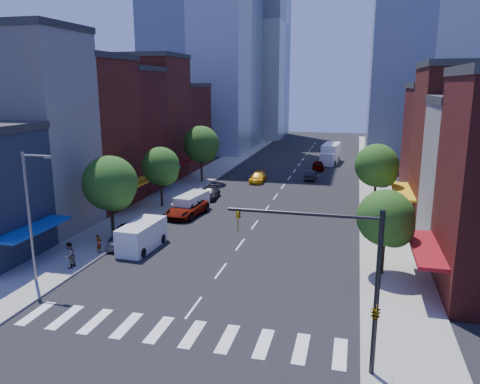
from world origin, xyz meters
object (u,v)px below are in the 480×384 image
object	(u,v)px
parked_car_second	(127,235)
cargo_van_far	(191,203)
parked_car_front	(125,236)
traffic_car_far	(318,165)
pedestrian_far	(69,255)
box_truck	(330,154)
pedestrian_near	(99,244)
cargo_van_near	(141,236)
taxi	(258,177)
traffic_car_oncoming	(311,175)
parked_car_third	(187,209)
parked_car_rear	(210,193)

from	to	relation	value
parked_car_second	cargo_van_far	size ratio (longest dim) A/B	0.92
parked_car_second	parked_car_front	bearing A→B (deg)	-93.68
parked_car_front	traffic_car_far	distance (m)	42.20
pedestrian_far	box_truck	bearing A→B (deg)	162.44
box_truck	pedestrian_near	xyz separation A→B (m)	(-15.55, -49.76, -0.67)
cargo_van_near	taxi	bearing A→B (deg)	84.95
pedestrian_near	pedestrian_far	size ratio (longest dim) A/B	0.77
parked_car_front	pedestrian_far	world-z (taller)	pedestrian_far
traffic_car_far	traffic_car_oncoming	bearing A→B (deg)	82.04
parked_car_third	traffic_car_oncoming	world-z (taller)	parked_car_third
cargo_van_near	cargo_van_far	world-z (taller)	cargo_van_near
parked_car_front	traffic_car_far	bearing A→B (deg)	67.53
pedestrian_far	parked_car_third	bearing A→B (deg)	166.80
parked_car_third	traffic_car_far	distance (m)	32.28
parked_car_third	traffic_car_oncoming	xyz separation A→B (m)	(10.69, 22.20, -0.14)
parked_car_third	traffic_car_oncoming	bearing A→B (deg)	71.73
cargo_van_far	taxi	distance (m)	17.78
box_truck	pedestrian_near	world-z (taller)	box_truck
cargo_van_far	pedestrian_near	xyz separation A→B (m)	(-2.98, -13.72, -0.11)
parked_car_rear	traffic_car_far	xyz separation A→B (m)	(11.05, 22.45, 0.08)
traffic_car_oncoming	taxi	bearing A→B (deg)	26.91
parked_car_front	parked_car_third	distance (m)	10.00
parked_car_rear	pedestrian_far	xyz separation A→B (m)	(-3.47, -23.62, 0.46)
cargo_van_far	traffic_car_oncoming	distance (m)	23.44
parked_car_third	cargo_van_near	bearing A→B (deg)	-83.85
parked_car_rear	parked_car_third	bearing A→B (deg)	-95.55
parked_car_third	pedestrian_far	world-z (taller)	pedestrian_far
cargo_van_far	traffic_car_oncoming	bearing A→B (deg)	70.46
parked_car_second	cargo_van_near	world-z (taller)	cargo_van_near
parked_car_rear	cargo_van_near	size ratio (longest dim) A/B	0.86
pedestrian_near	pedestrian_far	bearing A→B (deg)	176.08
cargo_van_near	traffic_car_oncoming	world-z (taller)	cargo_van_near
traffic_car_oncoming	pedestrian_far	size ratio (longest dim) A/B	2.06
parked_car_second	pedestrian_far	world-z (taller)	pedestrian_far
pedestrian_near	cargo_van_far	bearing A→B (deg)	-8.30
pedestrian_far	cargo_van_far	bearing A→B (deg)	167.81
parked_car_third	taxi	xyz separation A→B (m)	(3.63, 18.75, -0.13)
pedestrian_near	parked_car_second	bearing A→B (deg)	-14.98
pedestrian_far	parked_car_front	bearing A→B (deg)	165.37
taxi	traffic_car_far	bearing A→B (deg)	55.94
parked_car_second	cargo_van_far	world-z (taller)	cargo_van_far
traffic_car_oncoming	box_truck	distance (m)	15.33
traffic_car_far	box_truck	distance (m)	7.26
parked_car_rear	pedestrian_far	distance (m)	23.88
parked_car_third	pedestrian_near	world-z (taller)	pedestrian_near
parked_car_second	pedestrian_far	bearing A→B (deg)	-106.81
taxi	box_truck	distance (m)	20.68
parked_car_front	parked_car_rear	world-z (taller)	parked_car_front
parked_car_third	parked_car_rear	xyz separation A→B (m)	(0.00, 7.87, -0.14)
cargo_van_near	taxi	world-z (taller)	cargo_van_near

